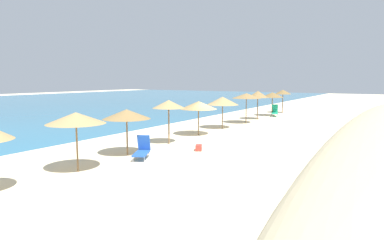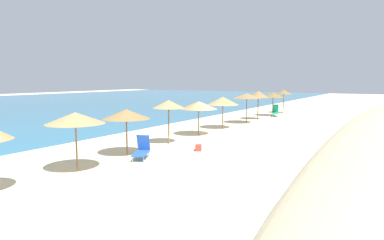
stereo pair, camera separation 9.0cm
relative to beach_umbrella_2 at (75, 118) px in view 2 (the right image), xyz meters
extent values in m
plane|color=beige|center=(11.16, -1.02, -2.33)|extent=(160.00, 160.00, 0.00)
cylinder|color=brown|center=(0.00, 0.00, -1.21)|extent=(0.07, 0.07, 2.24)
cone|color=tan|center=(0.00, 0.00, 0.00)|extent=(2.51, 2.51, 0.49)
cylinder|color=brown|center=(3.51, 0.36, -1.29)|extent=(0.08, 0.08, 2.08)
cone|color=olive|center=(3.51, 0.36, -0.16)|extent=(2.49, 2.49, 0.50)
cylinder|color=brown|center=(7.21, 0.33, -1.15)|extent=(0.08, 0.08, 2.37)
cone|color=tan|center=(7.21, 0.33, 0.13)|extent=(2.00, 2.00, 0.50)
cylinder|color=brown|center=(10.97, 0.44, -1.32)|extent=(0.08, 0.08, 2.02)
cone|color=#9E7F4C|center=(10.97, 0.44, -0.18)|extent=(2.62, 2.62, 0.56)
cylinder|color=brown|center=(14.85, 0.50, -1.30)|extent=(0.08, 0.08, 2.07)
cone|color=tan|center=(14.85, 0.50, -0.08)|extent=(2.57, 2.57, 0.66)
cylinder|color=brown|center=(18.81, 0.11, -1.12)|extent=(0.07, 0.07, 2.42)
cone|color=olive|center=(18.81, 0.11, 0.16)|extent=(2.60, 2.60, 0.46)
cylinder|color=brown|center=(22.21, 0.33, -1.18)|extent=(0.08, 0.08, 2.32)
cone|color=olive|center=(22.21, 0.33, 0.16)|extent=(2.05, 2.05, 0.66)
cylinder|color=brown|center=(26.16, 0.17, -1.25)|extent=(0.10, 0.10, 2.17)
cone|color=olive|center=(26.16, 0.17, -0.04)|extent=(2.38, 2.38, 0.54)
cylinder|color=brown|center=(29.89, 0.16, -1.15)|extent=(0.10, 0.10, 2.37)
cone|color=olive|center=(29.89, 0.16, 0.15)|extent=(1.96, 1.96, 0.52)
cube|color=#199972|center=(25.67, -0.30, -1.97)|extent=(1.46, 1.04, 0.07)
cube|color=#199972|center=(26.26, -0.10, -1.52)|extent=(0.40, 0.68, 0.90)
cylinder|color=silver|center=(25.05, -0.21, -2.17)|extent=(0.04, 0.04, 0.33)
cylinder|color=silver|center=(25.23, -0.74, -2.17)|extent=(0.04, 0.04, 0.33)
cylinder|color=silver|center=(26.12, 0.15, -2.17)|extent=(0.04, 0.04, 0.33)
cylinder|color=silver|center=(26.29, -0.38, -2.17)|extent=(0.04, 0.04, 0.33)
cube|color=blue|center=(3.19, -0.85, -2.03)|extent=(1.53, 1.22, 0.07)
cube|color=blue|center=(3.77, -0.55, -1.61)|extent=(0.58, 0.72, 0.83)
cylinder|color=silver|center=(2.54, -0.88, -2.20)|extent=(0.04, 0.04, 0.27)
cylinder|color=silver|center=(2.80, -1.37, -2.20)|extent=(0.04, 0.04, 0.27)
cylinder|color=silver|center=(3.58, -0.33, -2.20)|extent=(0.04, 0.04, 0.27)
cylinder|color=silver|center=(3.84, -0.82, -2.20)|extent=(0.04, 0.04, 0.27)
cube|color=red|center=(6.52, -2.21, -2.18)|extent=(0.68, 0.57, 0.31)
camera|label=1|loc=(-9.57, -11.72, 1.65)|focal=31.76mm
camera|label=2|loc=(-9.52, -11.80, 1.65)|focal=31.76mm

